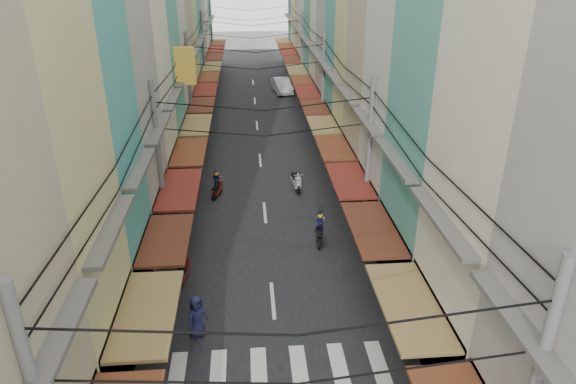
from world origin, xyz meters
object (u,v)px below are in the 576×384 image
bicycle (411,290)px  market_umbrella (491,317)px  white_car (282,92)px  traffic_sign (453,324)px

bicycle → market_umbrella: bearing=-161.4°
white_car → market_umbrella: market_umbrella is taller
bicycle → traffic_sign: (-0.18, -4.58, 1.93)m
white_car → bicycle: (3.04, -34.92, 0.00)m
bicycle → market_umbrella: (1.22, -4.37, 1.97)m
white_car → traffic_sign: (2.86, -39.51, 1.93)m
white_car → market_umbrella: size_ratio=2.31×
white_car → market_umbrella: bearing=-91.4°
white_car → bicycle: size_ratio=3.31×
bicycle → traffic_sign: 4.98m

